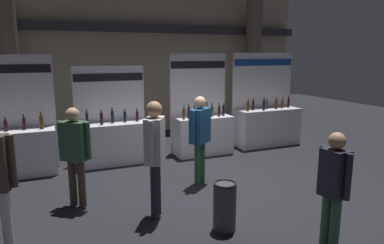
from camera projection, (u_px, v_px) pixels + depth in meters
ground_plane at (214, 186)px, 6.64m from camera, size 24.00×24.00×0.00m
hall_colonnade at (142, 39)px, 10.73m from camera, size 11.02×1.09×5.96m
exhibitor_booth_0 at (8, 148)px, 7.10m from camera, size 1.94×0.66×2.50m
exhibitor_booth_1 at (114, 139)px, 7.99m from camera, size 1.64×0.66×2.23m
exhibitor_booth_2 at (203, 130)px, 8.75m from camera, size 1.53×0.66×2.52m
exhibitor_booth_3 at (267, 123)px, 9.60m from camera, size 1.91×0.66×2.55m
trash_bin at (225, 206)px, 4.94m from camera, size 0.33×0.33×0.72m
visitor_3 at (200, 132)px, 6.60m from camera, size 0.49×0.46×1.73m
visitor_4 at (75, 148)px, 5.59m from camera, size 0.48×0.45×1.67m
visitor_5 at (155, 149)px, 5.20m from camera, size 0.40×0.49×1.83m
visitor_6 at (333, 184)px, 4.26m from camera, size 0.27×0.48×1.58m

